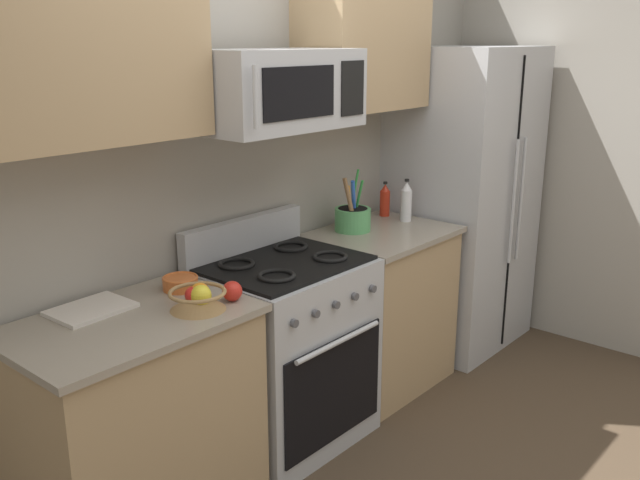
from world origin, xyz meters
TOP-DOWN VIEW (x-y plane):
  - wall_back at (0.00, 1.06)m, footprint 8.00×0.10m
  - counter_left at (-0.85, 0.69)m, footprint 0.93×0.61m
  - range_oven at (-0.00, 0.69)m, footprint 0.76×0.65m
  - counter_right at (0.78, 0.69)m, footprint 0.79×0.61m
  - refrigerator at (1.63, 0.67)m, footprint 0.86×0.72m
  - wall_right at (2.16, 0.00)m, footprint 0.10×8.00m
  - microwave at (-0.00, 0.71)m, footprint 0.78×0.44m
  - upper_cabinets_left at (-0.86, 0.84)m, footprint 0.92×0.34m
  - upper_cabinets_right at (0.79, 0.84)m, footprint 0.78×0.34m
  - utensil_crock at (0.69, 0.82)m, footprint 0.20×0.20m
  - fruit_basket at (-0.62, 0.56)m, footprint 0.23×0.23m
  - apple_loose at (-0.47, 0.53)m, footprint 0.08×0.08m
  - cutting_board at (-0.91, 0.86)m, footprint 0.31×0.23m
  - bottle_hot_sauce at (1.08, 0.88)m, footprint 0.06×0.06m
  - bottle_vinegar at (1.05, 0.72)m, footprint 0.07×0.07m
  - prep_bowl at (-0.52, 0.79)m, footprint 0.15×0.15m

SIDE VIEW (x-z plane):
  - counter_left at x=-0.85m, z-range 0.00..0.91m
  - counter_right at x=0.78m, z-range 0.00..0.91m
  - range_oven at x=0.00m, z-range -0.07..1.02m
  - cutting_board at x=-0.91m, z-range 0.91..0.93m
  - prep_bowl at x=-0.52m, z-range 0.91..0.97m
  - refrigerator at x=1.63m, z-range 0.00..1.89m
  - apple_loose at x=-0.47m, z-range 0.91..0.99m
  - fruit_basket at x=-0.62m, z-range 0.90..1.01m
  - utensil_crock at x=0.69m, z-range 0.81..1.15m
  - bottle_hot_sauce at x=1.08m, z-range 0.90..1.11m
  - bottle_vinegar at x=1.05m, z-range 0.90..1.15m
  - wall_back at x=0.00m, z-range 0.00..2.60m
  - wall_right at x=2.16m, z-range 0.00..2.60m
  - microwave at x=0.00m, z-range 1.54..1.89m
  - upper_cabinets_left at x=-0.86m, z-range 1.56..2.29m
  - upper_cabinets_right at x=0.79m, z-range 1.56..2.29m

